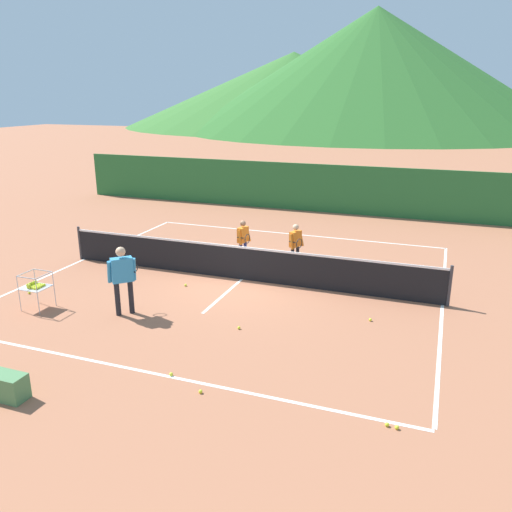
# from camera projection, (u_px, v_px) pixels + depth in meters

# --- Properties ---
(ground_plane) EXTENTS (120.00, 120.00, 0.00)m
(ground_plane) POSITION_uv_depth(u_px,v_px,m) (242.00, 279.00, 14.55)
(ground_plane) COLOR #A86647
(line_baseline_near) EXTENTS (10.73, 0.08, 0.01)m
(line_baseline_near) POSITION_uv_depth(u_px,v_px,m) (137.00, 370.00, 9.78)
(line_baseline_near) COLOR white
(line_baseline_near) RESTS_ON ground
(line_baseline_far) EXTENTS (10.73, 0.08, 0.01)m
(line_baseline_far) POSITION_uv_depth(u_px,v_px,m) (294.00, 234.00, 19.22)
(line_baseline_far) COLOR white
(line_baseline_far) RESTS_ON ground
(line_sideline_west) EXTENTS (0.08, 10.55, 0.01)m
(line_sideline_west) POSITION_uv_depth(u_px,v_px,m) (85.00, 259.00, 16.33)
(line_sideline_west) COLOR white
(line_sideline_west) RESTS_ON ground
(line_sideline_east) EXTENTS (0.08, 10.55, 0.01)m
(line_sideline_east) POSITION_uv_depth(u_px,v_px,m) (442.00, 305.00, 12.78)
(line_sideline_east) COLOR white
(line_sideline_east) RESTS_ON ground
(line_service_center) EXTENTS (0.08, 5.04, 0.01)m
(line_service_center) POSITION_uv_depth(u_px,v_px,m) (242.00, 279.00, 14.55)
(line_service_center) COLOR white
(line_service_center) RESTS_ON ground
(tennis_net) EXTENTS (11.04, 0.08, 1.05)m
(tennis_net) POSITION_uv_depth(u_px,v_px,m) (242.00, 263.00, 14.40)
(tennis_net) COLOR #333338
(tennis_net) RESTS_ON ground
(instructor) EXTENTS (0.62, 0.78, 1.66)m
(instructor) POSITION_uv_depth(u_px,v_px,m) (123.00, 274.00, 11.99)
(instructor) COLOR black
(instructor) RESTS_ON ground
(student_0) EXTENTS (0.42, 0.69, 1.34)m
(student_0) POSITION_uv_depth(u_px,v_px,m) (243.00, 238.00, 15.75)
(student_0) COLOR navy
(student_0) RESTS_ON ground
(student_1) EXTENTS (0.42, 0.72, 1.35)m
(student_1) POSITION_uv_depth(u_px,v_px,m) (296.00, 242.00, 15.28)
(student_1) COLOR black
(student_1) RESTS_ON ground
(ball_cart) EXTENTS (0.58, 0.58, 0.90)m
(ball_cart) POSITION_uv_depth(u_px,v_px,m) (35.00, 286.00, 12.42)
(ball_cart) COLOR #B7B7BC
(ball_cart) RESTS_ON ground
(tennis_ball_0) EXTENTS (0.07, 0.07, 0.07)m
(tennis_ball_0) POSITION_uv_depth(u_px,v_px,m) (387.00, 424.00, 8.12)
(tennis_ball_0) COLOR yellow
(tennis_ball_0) RESTS_ON ground
(tennis_ball_1) EXTENTS (0.07, 0.07, 0.07)m
(tennis_ball_1) POSITION_uv_depth(u_px,v_px,m) (171.00, 374.00, 9.57)
(tennis_ball_1) COLOR yellow
(tennis_ball_1) RESTS_ON ground
(tennis_ball_2) EXTENTS (0.07, 0.07, 0.07)m
(tennis_ball_2) POSITION_uv_depth(u_px,v_px,m) (239.00, 328.00, 11.47)
(tennis_ball_2) COLOR yellow
(tennis_ball_2) RESTS_ON ground
(tennis_ball_3) EXTENTS (0.07, 0.07, 0.07)m
(tennis_ball_3) POSITION_uv_depth(u_px,v_px,m) (370.00, 320.00, 11.88)
(tennis_ball_3) COLOR yellow
(tennis_ball_3) RESTS_ON ground
(tennis_ball_4) EXTENTS (0.07, 0.07, 0.07)m
(tennis_ball_4) POSITION_uv_depth(u_px,v_px,m) (29.00, 293.00, 13.49)
(tennis_ball_4) COLOR yellow
(tennis_ball_4) RESTS_ON ground
(tennis_ball_5) EXTENTS (0.07, 0.07, 0.07)m
(tennis_ball_5) POSITION_uv_depth(u_px,v_px,m) (397.00, 427.00, 8.05)
(tennis_ball_5) COLOR yellow
(tennis_ball_5) RESTS_ON ground
(tennis_ball_6) EXTENTS (0.07, 0.07, 0.07)m
(tennis_ball_6) POSITION_uv_depth(u_px,v_px,m) (186.00, 285.00, 14.02)
(tennis_ball_6) COLOR yellow
(tennis_ball_6) RESTS_ON ground
(tennis_ball_7) EXTENTS (0.07, 0.07, 0.07)m
(tennis_ball_7) POSITION_uv_depth(u_px,v_px,m) (201.00, 392.00, 9.02)
(tennis_ball_7) COLOR yellow
(tennis_ball_7) RESTS_ON ground
(windscreen_fence) EXTENTS (23.60, 0.08, 2.09)m
(windscreen_fence) POSITION_uv_depth(u_px,v_px,m) (321.00, 188.00, 22.57)
(windscreen_fence) COLOR #286B33
(windscreen_fence) RESTS_ON ground
(hill_1) EXTENTS (53.16, 53.16, 11.25)m
(hill_1) POSITION_uv_depth(u_px,v_px,m) (293.00, 89.00, 82.35)
(hill_1) COLOR #38702D
(hill_1) RESTS_ON ground
(hill_2) EXTENTS (53.57, 53.57, 16.22)m
(hill_2) POSITION_uv_depth(u_px,v_px,m) (374.00, 70.00, 71.31)
(hill_2) COLOR #2D6628
(hill_2) RESTS_ON ground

